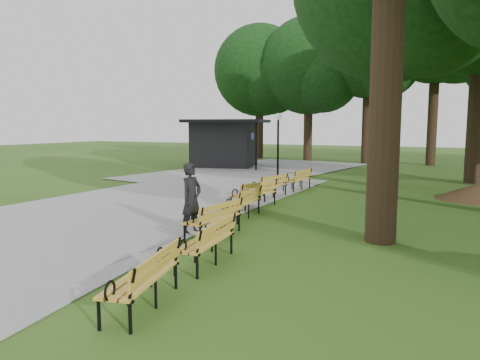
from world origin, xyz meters
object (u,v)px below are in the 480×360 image
at_px(bench_3, 242,203).
at_px(bench_0, 141,278).
at_px(lamp_post, 278,133).
at_px(bench_1, 205,242).
at_px(bench_2, 213,219).
at_px(bench_4, 254,194).
at_px(kiosk, 224,143).
at_px(person, 191,198).
at_px(bench_6, 297,180).
at_px(bench_5, 268,186).

bearing_deg(bench_3, bench_0, 9.98).
bearing_deg(lamp_post, bench_1, -75.77).
distance_m(bench_0, bench_2, 4.30).
xyz_separation_m(bench_1, bench_4, (-1.55, 5.97, 0.00)).
xyz_separation_m(kiosk, bench_0, (9.12, -20.62, -1.07)).
height_order(kiosk, bench_2, kiosk).
relative_size(person, bench_2, 0.92).
height_order(bench_3, bench_6, same).
relative_size(bench_5, bench_6, 1.00).
bearing_deg(kiosk, bench_3, -72.43).
distance_m(bench_2, bench_5, 6.05).
distance_m(lamp_post, bench_4, 7.41).
xyz_separation_m(bench_3, bench_4, (-0.36, 1.71, 0.00)).
bearing_deg(bench_5, kiosk, -132.44).
bearing_deg(person, lamp_post, 17.72).
bearing_deg(bench_6, bench_1, 14.59).
bearing_deg(person, kiosk, 32.95).
relative_size(bench_1, bench_6, 1.00).
bearing_deg(bench_2, bench_5, -164.41).
xyz_separation_m(lamp_post, bench_2, (2.40, -10.97, -1.88)).
distance_m(bench_3, bench_6, 6.03).
bearing_deg(bench_3, lamp_post, -168.46).
bearing_deg(bench_1, person, -148.01).
distance_m(person, lamp_post, 11.12).
relative_size(bench_3, bench_6, 1.00).
distance_m(bench_1, bench_6, 10.37).
distance_m(bench_1, bench_4, 6.17).
xyz_separation_m(kiosk, lamp_post, (5.67, -5.48, 0.81)).
bearing_deg(bench_2, bench_1, 31.02).
relative_size(kiosk, bench_3, 2.54).
distance_m(kiosk, bench_6, 11.11).
height_order(bench_2, bench_3, same).
xyz_separation_m(lamp_post, bench_5, (1.47, -4.99, -1.88)).
distance_m(lamp_post, bench_5, 5.53).
distance_m(bench_0, bench_6, 12.59).
xyz_separation_m(bench_4, bench_6, (0.10, 4.31, 0.00)).
distance_m(kiosk, bench_4, 14.51).
bearing_deg(bench_0, bench_6, 174.99).
relative_size(lamp_post, bench_6, 1.70).
height_order(lamp_post, bench_0, lamp_post).
xyz_separation_m(bench_1, bench_2, (-0.88, 1.96, 0.00)).
xyz_separation_m(lamp_post, bench_3, (2.09, -8.67, -1.88)).
bearing_deg(bench_2, kiosk, -147.08).
distance_m(bench_2, bench_3, 2.31).
bearing_deg(bench_0, bench_2, -178.22).
height_order(bench_1, bench_4, same).
xyz_separation_m(bench_2, bench_5, (-0.92, 5.98, 0.00)).
bearing_deg(bench_1, bench_6, -176.80).
distance_m(kiosk, bench_0, 22.57).
distance_m(kiosk, bench_1, 20.49).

